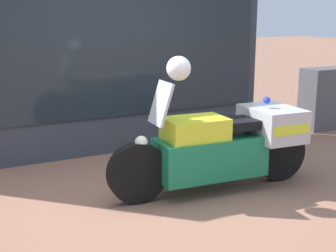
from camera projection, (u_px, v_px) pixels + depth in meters
The scene contains 6 objects.
ground_plane at pixel (166, 194), 5.27m from camera, with size 60.00×60.00×0.00m, color #8E604C.
shop_building at pixel (74, 37), 6.43m from camera, with size 5.16×0.55×3.33m.
window_display at pixel (128, 116), 7.09m from camera, with size 3.78×0.30×2.00m.
paramedic_motorcycle at pixel (226, 144), 5.35m from camera, with size 2.50×0.79×1.30m.
utility_cabinet at pixel (325, 98), 8.25m from camera, with size 0.89×0.44×1.07m, color #4C4C51.
white_helmet at pixel (179, 68), 4.91m from camera, with size 0.26×0.26×0.26m, color white.
Camera 1 is at (-2.26, -4.41, 1.97)m, focal length 50.00 mm.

